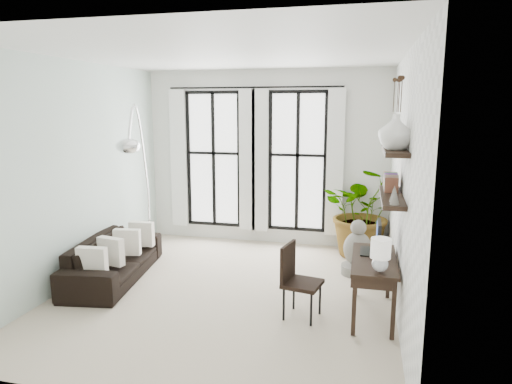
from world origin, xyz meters
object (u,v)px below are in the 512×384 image
(desk_chair, at_px, (296,276))
(arc_lamp, at_px, (137,142))
(sofa, at_px, (114,258))
(buddha, at_px, (357,252))
(desk, at_px, (374,263))
(plant, at_px, (364,211))

(desk_chair, distance_m, arc_lamp, 3.37)
(sofa, distance_m, buddha, 3.68)
(sofa, distance_m, desk, 3.79)
(sofa, bearing_deg, plant, -69.37)
(arc_lamp, bearing_deg, buddha, 5.16)
(buddha, bearing_deg, desk, -81.83)
(desk_chair, height_order, buddha, desk_chair)
(arc_lamp, bearing_deg, desk_chair, -25.91)
(buddha, bearing_deg, sofa, -164.03)
(desk, distance_m, arc_lamp, 4.03)
(sofa, distance_m, desk_chair, 2.91)
(desk, bearing_deg, plant, 93.21)
(desk_chair, relative_size, buddha, 1.06)
(sofa, distance_m, arc_lamp, 1.82)
(plant, distance_m, arc_lamp, 3.92)
(plant, distance_m, desk_chair, 2.72)
(desk, height_order, buddha, desk)
(buddha, bearing_deg, plant, 85.57)
(sofa, height_order, desk_chair, desk_chair)
(desk_chair, xyz_separation_m, arc_lamp, (-2.73, 1.33, 1.47))
(desk_chair, distance_m, buddha, 1.79)
(desk, bearing_deg, arc_lamp, 162.50)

